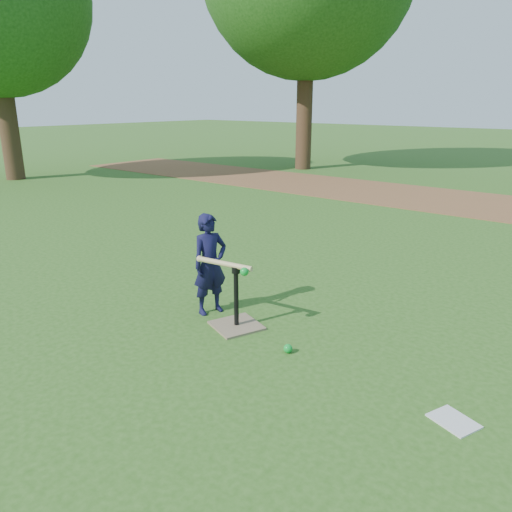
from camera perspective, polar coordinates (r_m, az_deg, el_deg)
The scene contains 7 objects.
ground at distance 5.25m, azimuth -1.76°, elevation -6.37°, with size 80.00×80.00×0.00m, color #285116.
dirt_strip at distance 11.75m, azimuth 23.09°, elevation 5.62°, with size 24.00×3.00×0.01m, color brown.
child at distance 5.08m, azimuth -5.28°, elevation -0.95°, with size 0.38×0.25×1.04m, color black.
wiffle_ball_ground at distance 4.43m, azimuth 3.68°, elevation -10.50°, with size 0.08×0.08×0.08m, color #0D992C.
clipboard at distance 3.85m, azimuth 21.67°, elevation -17.12°, with size 0.30×0.23×0.01m, color silver.
batting_tee at distance 4.87m, azimuth -2.25°, elevation -6.89°, with size 0.55×0.55×0.61m.
swing_action at distance 4.73m, azimuth -3.44°, elevation -1.02°, with size 0.63×0.14×0.09m.
Camera 1 is at (3.16, -3.62, 2.11)m, focal length 35.00 mm.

